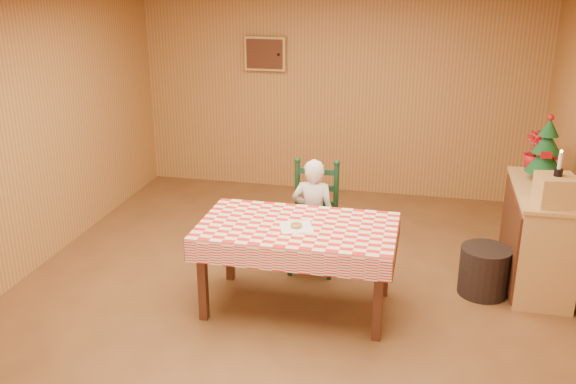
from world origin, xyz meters
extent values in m
plane|color=brown|center=(0.00, 0.00, 0.00)|extent=(6.00, 6.00, 0.00)
cube|color=#B07D3F|center=(0.00, 3.00, 1.30)|extent=(5.00, 0.10, 2.60)
cube|color=#B07D3F|center=(-2.50, 0.00, 1.30)|extent=(0.10, 6.00, 2.60)
cube|color=tan|center=(-0.90, 2.94, 1.75)|extent=(0.52, 0.08, 0.42)
cube|color=#4C2514|center=(-0.90, 2.90, 1.75)|extent=(0.46, 0.02, 0.36)
sphere|color=black|center=(-0.72, 2.88, 1.75)|extent=(0.04, 0.04, 0.04)
cube|color=#4C2514|center=(0.14, -0.08, 0.72)|extent=(1.60, 0.90, 0.06)
cube|color=#4C2514|center=(-0.58, -0.45, 0.34)|extent=(0.07, 0.07, 0.69)
cube|color=#4C2514|center=(0.86, -0.45, 0.34)|extent=(0.07, 0.07, 0.69)
cube|color=#4C2514|center=(-0.58, 0.29, 0.34)|extent=(0.07, 0.07, 0.69)
cube|color=#4C2514|center=(0.86, 0.29, 0.34)|extent=(0.07, 0.07, 0.69)
cube|color=red|center=(0.14, -0.08, 0.76)|extent=(1.64, 0.94, 0.02)
cube|color=red|center=(0.14, -0.55, 0.66)|extent=(1.64, 0.02, 0.18)
cube|color=red|center=(0.14, 0.39, 0.66)|extent=(1.64, 0.02, 0.18)
cube|color=#285024|center=(-0.68, -0.08, 0.66)|extent=(0.02, 0.94, 0.18)
cube|color=#285024|center=(0.96, -0.08, 0.66)|extent=(0.02, 0.94, 0.18)
cube|color=black|center=(0.14, 0.65, 0.43)|extent=(0.44, 0.40, 0.04)
cylinder|color=black|center=(-0.05, 0.48, 0.21)|extent=(0.04, 0.04, 0.41)
cylinder|color=black|center=(0.33, 0.48, 0.21)|extent=(0.04, 0.04, 0.41)
cylinder|color=black|center=(-0.05, 0.82, 0.21)|extent=(0.04, 0.04, 0.41)
cylinder|color=black|center=(0.33, 0.82, 0.21)|extent=(0.04, 0.04, 0.41)
cylinder|color=black|center=(-0.05, 0.82, 0.75)|extent=(0.05, 0.05, 0.60)
sphere|color=black|center=(-0.05, 0.82, 1.05)|extent=(0.06, 0.06, 0.06)
cylinder|color=black|center=(0.33, 0.82, 0.75)|extent=(0.05, 0.05, 0.60)
sphere|color=black|center=(0.33, 0.82, 1.05)|extent=(0.06, 0.06, 0.06)
cube|color=black|center=(0.14, 0.82, 0.63)|extent=(0.38, 0.03, 0.05)
cube|color=black|center=(0.14, 0.82, 0.79)|extent=(0.38, 0.03, 0.05)
cube|color=black|center=(0.14, 0.82, 0.95)|extent=(0.38, 0.03, 0.05)
imported|color=silver|center=(0.14, 0.65, 0.56)|extent=(0.41, 0.27, 1.12)
cube|color=white|center=(0.14, -0.13, 0.77)|extent=(0.33, 0.33, 0.00)
torus|color=#B68641|center=(0.14, -0.13, 0.79)|extent=(0.11, 0.11, 0.03)
cube|color=tan|center=(2.22, 0.84, 0.45)|extent=(0.50, 1.20, 0.90)
cube|color=tan|center=(2.22, 0.84, 0.92)|extent=(0.54, 1.24, 0.03)
cube|color=#4C2514|center=(1.96, 0.84, 0.45)|extent=(0.02, 1.20, 0.80)
cube|color=tan|center=(2.22, 0.44, 1.06)|extent=(0.34, 0.34, 0.25)
cylinder|color=#4C2514|center=(2.22, 1.09, 0.97)|extent=(0.04, 0.04, 0.08)
cone|color=#0D3A19|center=(2.22, 1.09, 1.13)|extent=(0.34, 0.34, 0.24)
cone|color=#0D3A19|center=(2.22, 1.09, 1.29)|extent=(0.26, 0.26, 0.20)
cone|color=#0D3A19|center=(2.22, 1.09, 1.43)|extent=(0.18, 0.18, 0.16)
sphere|color=maroon|center=(2.22, 1.09, 1.52)|extent=(0.06, 0.06, 0.06)
cube|color=maroon|center=(2.20, 0.94, 1.21)|extent=(0.10, 0.02, 0.06)
sphere|color=maroon|center=(2.30, 1.03, 1.16)|extent=(0.04, 0.04, 0.04)
sphere|color=maroon|center=(2.15, 1.14, 1.23)|extent=(0.04, 0.04, 0.04)
sphere|color=maroon|center=(2.26, 1.18, 1.33)|extent=(0.04, 0.04, 0.04)
imported|color=maroon|center=(2.17, 1.39, 1.12)|extent=(0.28, 0.28, 0.38)
cylinder|color=black|center=(2.22, 0.44, 1.21)|extent=(0.07, 0.07, 0.06)
cylinder|color=white|center=(2.22, 0.44, 1.31)|extent=(0.03, 0.03, 0.14)
sphere|color=orange|center=(2.22, 0.44, 1.39)|extent=(0.02, 0.02, 0.02)
cylinder|color=black|center=(1.74, 0.51, 0.22)|extent=(0.52, 0.52, 0.44)
camera|label=1|loc=(1.14, -4.91, 2.85)|focal=40.00mm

